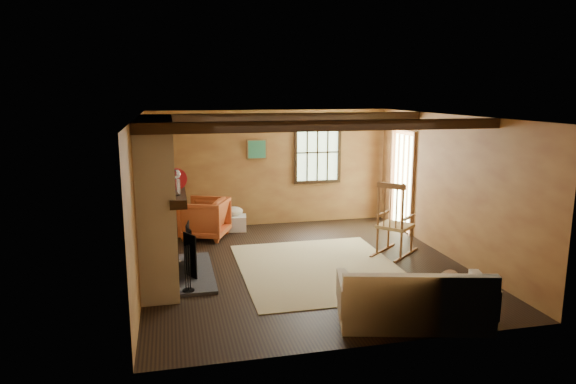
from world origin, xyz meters
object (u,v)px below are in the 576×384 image
object	(u,v)px
fireplace	(160,206)
sofa	(414,304)
rocking_chair	(394,224)
armchair	(205,218)
laundry_basket	(234,223)

from	to	relation	value
fireplace	sofa	bearing A→B (deg)	-38.42
fireplace	sofa	world-z (taller)	fireplace
rocking_chair	sofa	bearing A→B (deg)	119.93
rocking_chair	sofa	xyz separation A→B (m)	(-0.90, -2.58, -0.28)
fireplace	sofa	distance (m)	3.88
armchair	laundry_basket	bearing A→B (deg)	146.53
sofa	armchair	size ratio (longest dim) A/B	2.31
rocking_chair	sofa	size ratio (longest dim) A/B	0.66
fireplace	rocking_chair	bearing A→B (deg)	3.30
fireplace	armchair	xyz separation A→B (m)	(0.77, 1.99, -0.72)
laundry_basket	armchair	distance (m)	0.77
rocking_chair	armchair	world-z (taller)	rocking_chair
fireplace	laundry_basket	xyz separation A→B (m)	(1.38, 2.40, -0.95)
rocking_chair	laundry_basket	distance (m)	3.33
sofa	laundry_basket	xyz separation A→B (m)	(-1.59, 4.75, -0.11)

